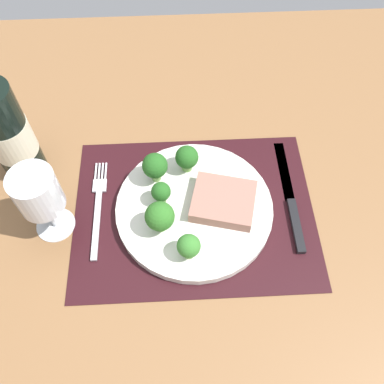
{
  "coord_description": "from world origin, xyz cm",
  "views": [
    {
      "loc": [
        -2.17,
        -35.58,
        62.74
      ],
      "look_at": [
        -0.25,
        2.79,
        1.9
      ],
      "focal_mm": 39.15,
      "sensor_mm": 36.0,
      "label": 1
    }
  ],
  "objects_px": {
    "steak": "(223,199)",
    "wine_bottle": "(8,132)",
    "plate": "(194,208)",
    "wine_glass": "(38,195)",
    "knife": "(291,203)",
    "fork": "(98,207)"
  },
  "relations": [
    {
      "from": "plate",
      "to": "steak",
      "type": "bearing_deg",
      "value": 5.58
    },
    {
      "from": "plate",
      "to": "wine_glass",
      "type": "relative_size",
      "value": 1.89
    },
    {
      "from": "wine_glass",
      "to": "wine_bottle",
      "type": "bearing_deg",
      "value": 118.56
    },
    {
      "from": "plate",
      "to": "fork",
      "type": "bearing_deg",
      "value": 175.08
    },
    {
      "from": "fork",
      "to": "wine_bottle",
      "type": "distance_m",
      "value": 0.19
    },
    {
      "from": "steak",
      "to": "wine_bottle",
      "type": "xyz_separation_m",
      "value": [
        -0.35,
        0.1,
        0.07
      ]
    },
    {
      "from": "fork",
      "to": "wine_glass",
      "type": "height_order",
      "value": "wine_glass"
    },
    {
      "from": "steak",
      "to": "wine_glass",
      "type": "xyz_separation_m",
      "value": [
        -0.28,
        -0.02,
        0.07
      ]
    },
    {
      "from": "wine_bottle",
      "to": "wine_glass",
      "type": "height_order",
      "value": "wine_bottle"
    },
    {
      "from": "steak",
      "to": "wine_bottle",
      "type": "bearing_deg",
      "value": 163.49
    },
    {
      "from": "wine_bottle",
      "to": "plate",
      "type": "bearing_deg",
      "value": -19.78
    },
    {
      "from": "steak",
      "to": "wine_glass",
      "type": "distance_m",
      "value": 0.29
    },
    {
      "from": "steak",
      "to": "wine_bottle",
      "type": "relative_size",
      "value": 0.35
    },
    {
      "from": "knife",
      "to": "wine_bottle",
      "type": "height_order",
      "value": "wine_bottle"
    },
    {
      "from": "wine_bottle",
      "to": "knife",
      "type": "bearing_deg",
      "value": -12.38
    },
    {
      "from": "fork",
      "to": "knife",
      "type": "bearing_deg",
      "value": -0.46
    },
    {
      "from": "knife",
      "to": "wine_bottle",
      "type": "distance_m",
      "value": 0.49
    },
    {
      "from": "plate",
      "to": "wine_glass",
      "type": "height_order",
      "value": "wine_glass"
    },
    {
      "from": "wine_glass",
      "to": "knife",
      "type": "bearing_deg",
      "value": 2.85
    },
    {
      "from": "fork",
      "to": "wine_glass",
      "type": "bearing_deg",
      "value": -156.3
    },
    {
      "from": "knife",
      "to": "fork",
      "type": "bearing_deg",
      "value": 175.05
    },
    {
      "from": "knife",
      "to": "wine_glass",
      "type": "bearing_deg",
      "value": 179.43
    }
  ]
}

